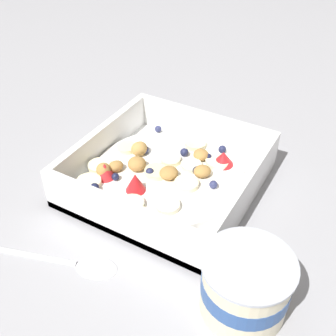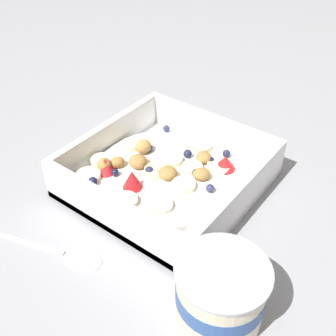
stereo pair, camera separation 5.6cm
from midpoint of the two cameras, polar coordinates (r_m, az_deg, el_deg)
name	(u,v)px [view 1 (the left image)]	position (r m, az deg, el deg)	size (l,w,h in m)	color
ground_plane	(162,175)	(0.59, -3.45, -1.10)	(2.40, 2.40, 0.00)	#9E9EA3
fruit_bowl	(167,175)	(0.56, -2.98, -1.04)	(0.23, 0.23, 0.06)	white
spoon	(74,261)	(0.50, -15.99, -12.35)	(0.07, 0.17, 0.01)	silver
yogurt_cup	(245,286)	(0.42, 6.71, -15.88)	(0.09, 0.09, 0.07)	beige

